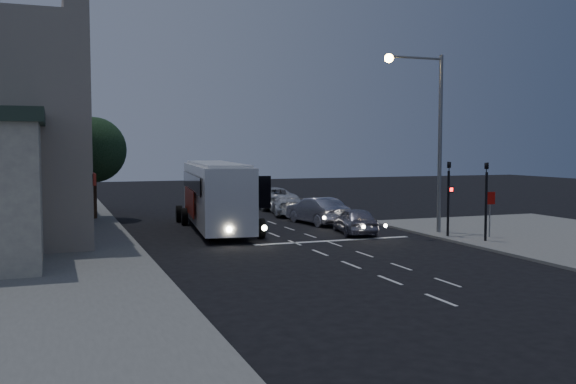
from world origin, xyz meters
name	(u,v)px	position (x,y,z in m)	size (l,w,h in m)	color
ground	(311,249)	(0.00, 0.00, 0.00)	(120.00, 120.00, 0.00)	black
sidewalk_far	(1,238)	(-13.00, 8.00, 0.06)	(12.00, 50.00, 0.12)	slate
road_markings	(310,238)	(1.29, 3.31, 0.00)	(8.00, 30.55, 0.01)	silver
tour_bus	(216,193)	(-2.25, 8.19, 1.97)	(3.83, 12.10, 3.64)	silver
car_suv	(355,221)	(4.03, 3.80, 0.69)	(1.64, 4.07, 1.39)	gray
car_sedan_a	(317,211)	(3.85, 8.49, 0.78)	(1.65, 4.72, 1.55)	#A7A7B7
car_sedan_b	(287,205)	(3.92, 13.66, 0.69)	(1.95, 4.79, 1.39)	white
car_sedan_c	(272,198)	(4.49, 18.43, 0.78)	(2.59, 5.61, 1.56)	silver
traffic_signal_main	(449,189)	(7.60, 0.78, 2.42)	(0.25, 0.35, 4.10)	black
traffic_signal_side	(486,192)	(8.30, -1.20, 2.42)	(0.18, 0.15, 4.10)	black
regulatory_sign	(490,207)	(9.30, -0.24, 1.60)	(0.45, 0.12, 2.20)	slate
streetlight	(429,122)	(7.34, 2.20, 5.73)	(3.32, 0.44, 9.00)	slate
low_building_north	(4,164)	(-13.50, 20.00, 3.39)	(9.40, 9.40, 6.50)	gray
street_tree	(93,147)	(-8.21, 15.02, 4.50)	(4.00, 4.00, 6.20)	black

